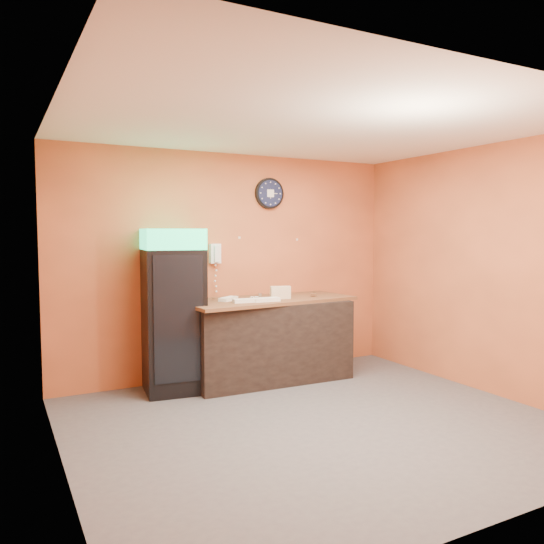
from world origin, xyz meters
TOP-DOWN VIEW (x-y plane):
  - floor at (0.00, 0.00)m, footprint 4.50×4.50m
  - back_wall at (0.00, 2.00)m, footprint 4.50×0.02m
  - left_wall at (-2.25, 0.00)m, footprint 0.02×4.00m
  - right_wall at (2.25, 0.00)m, footprint 0.02×4.00m
  - ceiling at (0.00, 0.00)m, footprint 4.50×4.00m
  - beverage_cooler at (-0.88, 1.61)m, footprint 0.73×0.73m
  - prep_counter at (0.29, 1.57)m, footprint 1.97×0.93m
  - wall_clock at (0.52, 1.97)m, footprint 0.40×0.06m
  - wall_phone at (-0.25, 1.95)m, footprint 0.13×0.11m
  - butcher_paper at (0.29, 1.57)m, footprint 2.18×1.05m
  - sub_roll_stack at (0.40, 1.46)m, footprint 0.26×0.15m
  - wrapped_sandwich_left at (-0.11, 1.36)m, footprint 0.31×0.15m
  - wrapped_sandwich_mid at (0.14, 1.32)m, footprint 0.32×0.14m
  - wrapped_sandwich_right at (-0.22, 1.61)m, footprint 0.29×0.26m
  - kitchen_tool at (0.25, 1.70)m, footprint 0.05×0.05m

SIDE VIEW (x-z plane):
  - floor at x=0.00m, z-range 0.00..0.00m
  - prep_counter at x=0.29m, z-range 0.00..0.97m
  - beverage_cooler at x=-0.88m, z-range -0.02..1.84m
  - butcher_paper at x=0.29m, z-range 0.97..1.01m
  - wrapped_sandwich_right at x=-0.22m, z-range 1.01..1.05m
  - wrapped_sandwich_left at x=-0.11m, z-range 1.01..1.05m
  - wrapped_sandwich_mid at x=0.14m, z-range 1.01..1.05m
  - kitchen_tool at x=0.25m, z-range 1.01..1.06m
  - sub_roll_stack at x=0.40m, z-range 1.01..1.16m
  - back_wall at x=0.00m, z-range 0.00..2.80m
  - left_wall at x=-2.25m, z-range 0.00..2.80m
  - right_wall at x=2.25m, z-range 0.00..2.80m
  - wall_phone at x=-0.25m, z-range 1.43..1.68m
  - wall_clock at x=0.52m, z-range 2.12..2.52m
  - ceiling at x=0.00m, z-range 2.79..2.81m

